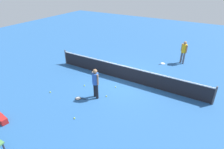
# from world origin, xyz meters

# --- Properties ---
(ground_plane) EXTENTS (40.00, 40.00, 0.00)m
(ground_plane) POSITION_xyz_m (0.00, 0.00, 0.00)
(ground_plane) COLOR #265693
(court_net) EXTENTS (10.09, 0.09, 1.07)m
(court_net) POSITION_xyz_m (0.00, 0.00, 0.50)
(court_net) COLOR #4C4C51
(court_net) RESTS_ON ground_plane
(player_near_side) EXTENTS (0.52, 0.44, 1.70)m
(player_near_side) POSITION_xyz_m (-0.51, -2.52, 1.01)
(player_near_side) COLOR black
(player_near_side) RESTS_ON ground_plane
(player_far_side) EXTENTS (0.51, 0.46, 1.70)m
(player_far_side) POSITION_xyz_m (2.46, 4.52, 1.01)
(player_far_side) COLOR #595960
(player_far_side) RESTS_ON ground_plane
(tennis_racket_near_player) EXTENTS (0.61, 0.41, 0.03)m
(tennis_racket_near_player) POSITION_xyz_m (-1.25, -3.11, 0.01)
(tennis_racket_near_player) COLOR black
(tennis_racket_near_player) RESTS_ON ground_plane
(tennis_racket_far_player) EXTENTS (0.42, 0.60, 0.03)m
(tennis_racket_far_player) POSITION_xyz_m (1.26, 3.67, 0.01)
(tennis_racket_far_player) COLOR white
(tennis_racket_far_player) RESTS_ON ground_plane
(tennis_ball_near_player) EXTENTS (0.07, 0.07, 0.07)m
(tennis_ball_near_player) POSITION_xyz_m (-0.10, -1.11, 0.03)
(tennis_ball_near_player) COLOR #C6E033
(tennis_ball_near_player) RESTS_ON ground_plane
(tennis_ball_by_net) EXTENTS (0.07, 0.07, 0.07)m
(tennis_ball_by_net) POSITION_xyz_m (-0.38, -4.46, 0.03)
(tennis_ball_by_net) COLOR #C6E033
(tennis_ball_by_net) RESTS_ON ground_plane
(tennis_ball_midcourt) EXTENTS (0.07, 0.07, 0.07)m
(tennis_ball_midcourt) POSITION_xyz_m (-1.80, -1.91, 0.03)
(tennis_ball_midcourt) COLOR #C6E033
(tennis_ball_midcourt) RESTS_ON ground_plane
(tennis_ball_baseline) EXTENTS (0.07, 0.07, 0.07)m
(tennis_ball_baseline) POSITION_xyz_m (-3.02, -3.47, 0.03)
(tennis_ball_baseline) COLOR #C6E033
(tennis_ball_baseline) RESTS_ON ground_plane
(tennis_ball_stray_left) EXTENTS (0.07, 0.07, 0.07)m
(tennis_ball_stray_left) POSITION_xyz_m (-0.06, -2.19, 0.03)
(tennis_ball_stray_left) COLOR #C6E033
(tennis_ball_stray_left) RESTS_ON ground_plane
(equipment_bag) EXTENTS (0.83, 0.39, 0.28)m
(equipment_bag) POSITION_xyz_m (-3.16, -6.27, 0.14)
(equipment_bag) COLOR #B21E1E
(equipment_bag) RESTS_ON ground_plane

